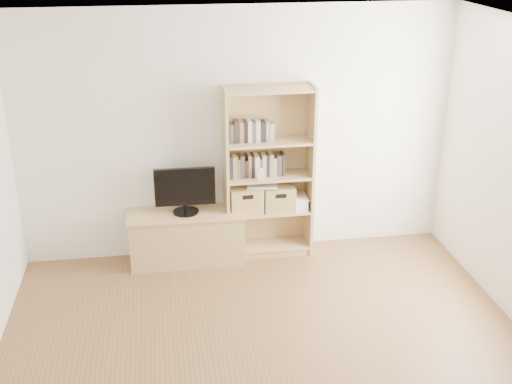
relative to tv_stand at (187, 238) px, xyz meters
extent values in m
cube|color=white|center=(0.57, 0.22, 1.03)|extent=(4.50, 0.02, 2.60)
cube|color=white|center=(0.57, -2.28, 2.33)|extent=(4.50, 5.00, 0.01)
cube|color=tan|center=(0.00, 0.00, 0.00)|extent=(1.18, 0.46, 0.54)
cube|color=tan|center=(0.87, 0.06, 0.65)|extent=(0.92, 0.34, 1.83)
cube|color=black|center=(0.00, 0.00, 0.53)|extent=(0.61, 0.06, 0.48)
cube|color=black|center=(0.87, 0.08, 0.74)|extent=(0.86, 0.19, 0.23)
cube|color=black|center=(0.67, 0.07, 1.10)|extent=(0.38, 0.14, 0.20)
cube|color=white|center=(0.77, -0.05, 0.68)|extent=(0.06, 0.05, 0.10)
cube|color=#9F7F47|center=(0.63, 0.05, 0.38)|extent=(0.35, 0.29, 0.28)
cube|color=#9F7F47|center=(0.98, 0.05, 0.37)|extent=(0.33, 0.27, 0.26)
cube|color=silver|center=(0.80, 0.05, 0.53)|extent=(0.34, 0.26, 0.02)
cube|color=beige|center=(1.19, 0.05, 0.30)|extent=(0.19, 0.26, 0.12)
camera|label=1|loc=(-0.21, -6.03, 3.05)|focal=45.00mm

